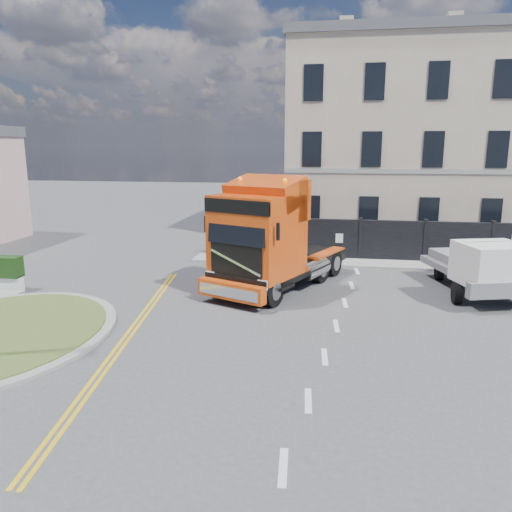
# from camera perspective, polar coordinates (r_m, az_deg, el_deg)

# --- Properties ---
(ground) EXTENTS (120.00, 120.00, 0.00)m
(ground) POSITION_cam_1_polar(r_m,az_deg,el_deg) (16.42, -1.26, -6.94)
(ground) COLOR #424244
(ground) RESTS_ON ground
(hoarding_fence) EXTENTS (18.80, 0.25, 2.00)m
(hoarding_fence) POSITION_cam_1_polar(r_m,az_deg,el_deg) (24.91, 17.69, 1.54)
(hoarding_fence) COLOR black
(hoarding_fence) RESTS_ON ground
(georgian_building) EXTENTS (12.30, 10.30, 12.80)m
(georgian_building) POSITION_cam_1_polar(r_m,az_deg,el_deg) (31.89, 15.35, 12.57)
(georgian_building) COLOR #BDAD96
(georgian_building) RESTS_ON ground
(pavement_far) EXTENTS (20.00, 1.60, 0.12)m
(pavement_far) POSITION_cam_1_polar(r_m,az_deg,el_deg) (24.15, 16.55, -0.99)
(pavement_far) COLOR gray
(pavement_far) RESTS_ON ground
(truck) EXTENTS (5.25, 7.55, 4.25)m
(truck) POSITION_cam_1_polar(r_m,az_deg,el_deg) (18.81, 1.31, 1.57)
(truck) COLOR black
(truck) RESTS_ON ground
(flatbed_pickup) EXTENTS (3.49, 5.70, 2.19)m
(flatbed_pickup) POSITION_cam_1_polar(r_m,az_deg,el_deg) (19.67, 24.74, -1.27)
(flatbed_pickup) COLOR slate
(flatbed_pickup) RESTS_ON ground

